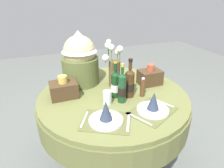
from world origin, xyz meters
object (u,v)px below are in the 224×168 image
(place_setting_right, at_px, (153,106))
(woven_basket_side_left, at_px, (64,89))
(gift_tub_back_left, at_px, (80,56))
(wine_bottle_left, at_px, (115,84))
(dining_table, at_px, (113,108))
(tumbler_near_left, at_px, (107,97))
(place_setting_left, at_px, (106,116))
(flower_vase, at_px, (114,67))
(woven_basket_side_right, at_px, (150,77))
(wine_bottle_right, at_px, (122,88))
(wine_bottle_centre, at_px, (130,83))
(pepper_mill, at_px, (143,87))

(place_setting_right, xyz_separation_m, woven_basket_side_left, (-0.59, 0.46, 0.03))
(gift_tub_back_left, bearing_deg, wine_bottle_left, -61.57)
(dining_table, xyz_separation_m, tumbler_near_left, (-0.11, -0.14, 0.21))
(place_setting_left, height_order, flower_vase, flower_vase)
(place_setting_left, height_order, wine_bottle_left, wine_bottle_left)
(woven_basket_side_left, height_order, woven_basket_side_right, woven_basket_side_right)
(dining_table, relative_size, wine_bottle_left, 4.08)
(dining_table, height_order, flower_vase, flower_vase)
(place_setting_left, height_order, woven_basket_side_left, woven_basket_side_left)
(wine_bottle_right, bearing_deg, gift_tub_back_left, 114.95)
(place_setting_right, bearing_deg, wine_bottle_left, 119.73)
(place_setting_left, height_order, place_setting_right, same)
(place_setting_right, height_order, gift_tub_back_left, gift_tub_back_left)
(place_setting_right, height_order, wine_bottle_centre, wine_bottle_centre)
(wine_bottle_right, xyz_separation_m, pepper_mill, (0.20, 0.02, -0.05))
(wine_bottle_right, distance_m, pepper_mill, 0.21)
(tumbler_near_left, bearing_deg, place_setting_left, -112.14)
(dining_table, height_order, pepper_mill, pepper_mill)
(woven_basket_side_left, relative_size, woven_basket_side_right, 1.06)
(dining_table, bearing_deg, wine_bottle_right, -84.25)
(place_setting_left, xyz_separation_m, place_setting_right, (0.37, -0.01, 0.00))
(place_setting_right, bearing_deg, flower_vase, 102.46)
(wine_bottle_left, height_order, pepper_mill, wine_bottle_left)
(wine_bottle_left, relative_size, wine_bottle_right, 0.99)
(flower_vase, xyz_separation_m, wine_bottle_left, (-0.07, -0.20, -0.07))
(flower_vase, distance_m, wine_bottle_centre, 0.26)
(tumbler_near_left, distance_m, woven_basket_side_left, 0.39)
(wine_bottle_left, height_order, wine_bottle_right, wine_bottle_right)
(place_setting_right, height_order, wine_bottle_left, wine_bottle_left)
(flower_vase, distance_m, wine_bottle_right, 0.31)
(pepper_mill, xyz_separation_m, woven_basket_side_right, (0.18, 0.19, -0.01))
(place_setting_left, xyz_separation_m, wine_bottle_right, (0.21, 0.21, 0.08))
(dining_table, bearing_deg, woven_basket_side_left, 166.13)
(place_setting_left, distance_m, woven_basket_side_right, 0.73)
(flower_vase, xyz_separation_m, pepper_mill, (0.15, -0.28, -0.11))
(wine_bottle_left, distance_m, woven_basket_side_right, 0.42)
(pepper_mill, height_order, woven_basket_side_right, woven_basket_side_right)
(tumbler_near_left, height_order, gift_tub_back_left, gift_tub_back_left)
(place_setting_left, relative_size, wine_bottle_left, 1.30)
(place_setting_right, relative_size, wine_bottle_centre, 1.23)
(flower_vase, distance_m, wine_bottle_left, 0.22)
(flower_vase, relative_size, wine_bottle_right, 1.30)
(flower_vase, relative_size, wine_bottle_left, 1.31)
(pepper_mill, bearing_deg, place_setting_left, -150.64)
(woven_basket_side_right, bearing_deg, wine_bottle_left, -164.96)
(wine_bottle_left, relative_size, woven_basket_side_left, 1.46)
(woven_basket_side_right, bearing_deg, pepper_mill, -134.53)
(place_setting_left, relative_size, place_setting_right, 1.01)
(pepper_mill, distance_m, gift_tub_back_left, 0.65)
(tumbler_near_left, bearing_deg, wine_bottle_right, -6.00)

